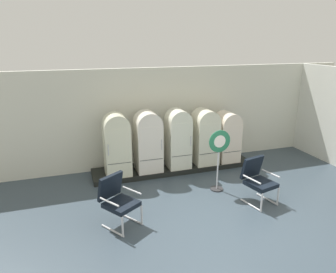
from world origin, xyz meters
The scene contains 12 objects.
ground centered at (0.00, 0.00, -0.03)m, with size 12.00×10.00×0.05m, color #36434E.
back_wall centered at (0.00, 3.66, 1.43)m, with size 11.76×0.12×2.83m.
side_wall_right centered at (4.66, 2.47, 1.41)m, with size 0.16×2.20×2.83m.
display_plinth centered at (0.00, 3.02, 0.07)m, with size 4.56×0.95×0.13m, color black.
refrigerator_0 centered at (-1.60, 2.90, 1.01)m, with size 0.66×0.65×1.65m.
refrigerator_1 centered at (-0.76, 2.92, 1.00)m, with size 0.68×0.68×1.65m.
refrigerator_2 centered at (0.09, 2.90, 1.01)m, with size 0.62×0.64×1.64m.
refrigerator_3 centered at (0.92, 2.94, 0.97)m, with size 0.65×0.72×1.58m.
refrigerator_4 centered at (1.63, 2.93, 0.90)m, with size 0.61×0.71×1.45m.
armchair_left centered at (-1.96, 0.74, 0.57)m, with size 0.86×0.89×1.04m.
armchair_right centered at (1.20, 0.69, 0.57)m, with size 0.74×0.81×1.04m.
sign_stand centered at (0.61, 1.48, 0.83)m, with size 0.55×0.32×1.54m.
Camera 1 is at (-2.72, -4.81, 3.58)m, focal length 33.37 mm.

